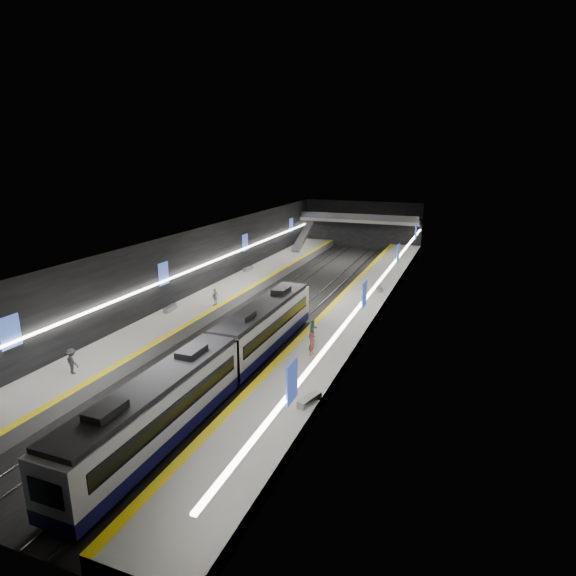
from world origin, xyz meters
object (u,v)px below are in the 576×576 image
at_px(bench_left_near, 170,309).
at_px(passenger_left_a, 215,297).
at_px(passenger_left_b, 72,361).
at_px(bench_left_far, 248,269).
at_px(escalator, 303,237).
at_px(bench_right_far, 379,288).
at_px(bench_right_near, 309,400).
at_px(passenger_right_a, 312,344).
at_px(train, 221,358).
at_px(passenger_right_b, 313,329).

xyz_separation_m(bench_left_near, passenger_left_a, (3.25, 3.16, 0.66)).
relative_size(bench_left_near, passenger_left_a, 1.06).
xyz_separation_m(bench_left_near, passenger_left_b, (1.75, -14.15, 0.69)).
bearing_deg(passenger_left_b, bench_left_far, -71.19).
xyz_separation_m(escalator, passenger_left_a, (1.80, -31.52, -1.00)).
relative_size(bench_left_far, bench_right_far, 0.93).
relative_size(bench_right_near, passenger_left_a, 1.09).
height_order(passenger_right_a, passenger_left_b, passenger_left_b).
height_order(bench_left_far, bench_right_near, bench_right_near).
xyz_separation_m(bench_left_far, passenger_left_a, (3.46, -14.64, 0.68)).
distance_m(train, bench_right_far, 25.92).
xyz_separation_m(bench_left_far, passenger_right_a, (16.43, -22.84, 0.68)).
bearing_deg(train, bench_right_near, -13.45).
relative_size(bench_right_near, passenger_right_b, 1.28).
distance_m(bench_right_far, passenger_right_a, 19.76).
relative_size(train, passenger_right_b, 19.45).
bearing_deg(bench_right_far, passenger_right_a, -113.79).
distance_m(passenger_right_a, passenger_right_b, 3.56).
xyz_separation_m(train, bench_right_near, (7.00, -1.67, -0.96)).
distance_m(train, bench_left_far, 30.62).
xyz_separation_m(train, passenger_right_b, (3.75, 8.86, -0.43)).
xyz_separation_m(passenger_right_b, passenger_left_b, (-13.45, -12.51, 0.15)).
bearing_deg(passenger_right_a, escalator, 23.03).
bearing_deg(bench_right_near, bench_right_far, 107.90).
height_order(bench_left_far, passenger_left_b, passenger_left_b).
xyz_separation_m(train, passenger_left_a, (-8.20, 13.65, -0.30)).
height_order(bench_left_near, bench_right_near, bench_right_near).
bearing_deg(passenger_left_b, bench_left_near, -67.63).
bearing_deg(passenger_left_a, bench_right_far, 135.34).
xyz_separation_m(bench_left_near, passenger_right_b, (15.20, -1.63, 0.53)).
relative_size(bench_right_far, passenger_right_b, 1.26).
relative_size(bench_left_near, bench_right_far, 0.99).
bearing_deg(escalator, passenger_right_a, -69.60).
distance_m(escalator, passenger_right_a, 42.39).
bearing_deg(passenger_right_a, bench_right_near, -159.99).
relative_size(passenger_right_b, passenger_left_a, 0.85).
height_order(bench_left_near, passenger_right_b, passenger_right_b).
bearing_deg(passenger_right_b, bench_right_far, 40.87).
height_order(escalator, bench_left_near, escalator).
distance_m(bench_left_far, passenger_right_b, 24.81).
xyz_separation_m(bench_left_far, passenger_left_b, (1.96, -31.95, 0.70)).
height_order(bench_right_near, passenger_left_a, passenger_left_a).
height_order(escalator, bench_right_far, escalator).
bearing_deg(passenger_right_a, train, 141.49).
relative_size(escalator, passenger_right_b, 5.24).
relative_size(passenger_right_a, passenger_right_b, 1.18).
bearing_deg(bench_right_far, bench_left_near, -159.97).
relative_size(train, passenger_left_b, 16.19).
bearing_deg(passenger_left_b, passenger_right_b, -121.75).
relative_size(passenger_right_b, passenger_left_b, 0.83).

